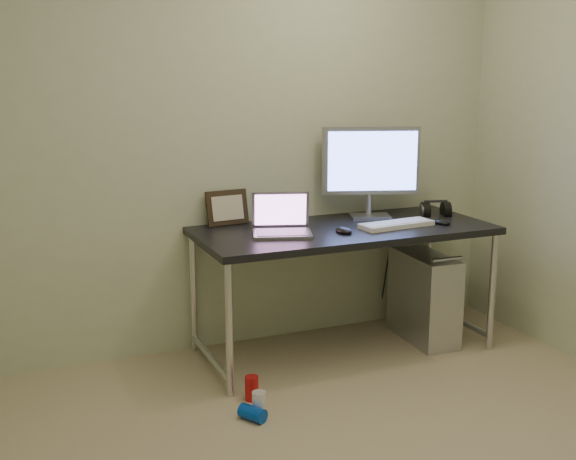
{
  "coord_description": "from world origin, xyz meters",
  "views": [
    {
      "loc": [
        -1.32,
        -2.23,
        1.65
      ],
      "look_at": [
        0.06,
        1.03,
        0.85
      ],
      "focal_mm": 45.0,
      "sensor_mm": 36.0,
      "label": 1
    }
  ],
  "objects": [
    {
      "name": "monitor",
      "position": [
        0.83,
        1.56,
        1.07
      ],
      "size": [
        0.57,
        0.24,
        0.55
      ],
      "rotation": [
        0.0,
        0.0,
        -0.32
      ],
      "color": "#A3A2A9",
      "rests_on": "desk"
    },
    {
      "name": "mouse_right",
      "position": [
        1.13,
        1.23,
        0.77
      ],
      "size": [
        0.1,
        0.13,
        0.04
      ],
      "primitive_type": "ellipsoid",
      "rotation": [
        0.0,
        0.0,
        0.23
      ],
      "color": "black",
      "rests_on": "desk"
    },
    {
      "name": "webcam",
      "position": [
        0.16,
        1.64,
        0.83
      ],
      "size": [
        0.04,
        0.04,
        0.11
      ],
      "rotation": [
        0.0,
        0.0,
        0.25
      ],
      "color": "silver",
      "rests_on": "desk"
    },
    {
      "name": "can_blue",
      "position": [
        -0.24,
        0.75,
        0.04
      ],
      "size": [
        0.13,
        0.15,
        0.07
      ],
      "primitive_type": "cylinder",
      "rotation": [
        1.57,
        0.0,
        0.56
      ],
      "color": "#0B43C1",
      "rests_on": "ground"
    },
    {
      "name": "picture_frame",
      "position": [
        -0.03,
        1.71,
        0.85
      ],
      "size": [
        0.26,
        0.1,
        0.21
      ],
      "primitive_type": "cube",
      "rotation": [
        -0.21,
        0.0,
        0.1
      ],
      "color": "black",
      "rests_on": "desk"
    },
    {
      "name": "can_white",
      "position": [
        -0.19,
        0.78,
        0.06
      ],
      "size": [
        0.08,
        0.08,
        0.12
      ],
      "primitive_type": "cylinder",
      "rotation": [
        0.0,
        0.0,
        -0.21
      ],
      "color": "white",
      "rests_on": "ground"
    },
    {
      "name": "laptop",
      "position": [
        0.17,
        1.37,
        0.8
      ],
      "size": [
        0.39,
        0.35,
        0.22
      ],
      "rotation": [
        0.0,
        0.0,
        -0.32
      ],
      "color": "#A3A2A9",
      "rests_on": "desk"
    },
    {
      "name": "keyboard",
      "position": [
        0.85,
        1.27,
        0.76
      ],
      "size": [
        0.46,
        0.19,
        0.03
      ],
      "primitive_type": "cube",
      "rotation": [
        0.0,
        0.0,
        0.1
      ],
      "color": "white",
      "rests_on": "desk"
    },
    {
      "name": "headphones",
      "position": [
        1.24,
        1.46,
        0.78
      ],
      "size": [
        0.21,
        0.12,
        0.12
      ],
      "rotation": [
        0.0,
        0.0,
        -0.28
      ],
      "color": "black",
      "rests_on": "desk"
    },
    {
      "name": "desk",
      "position": [
        0.56,
        1.38,
        0.68
      ],
      "size": [
        1.71,
        0.75,
        0.75
      ],
      "color": "black",
      "rests_on": "ground"
    },
    {
      "name": "wall_back",
      "position": [
        0.0,
        1.75,
        1.25
      ],
      "size": [
        3.5,
        0.02,
        2.5
      ],
      "primitive_type": "cube",
      "color": "beige",
      "rests_on": "ground"
    },
    {
      "name": "cable_a",
      "position": [
        1.05,
        1.7,
        0.4
      ],
      "size": [
        0.01,
        0.16,
        0.69
      ],
      "primitive_type": "cylinder",
      "rotation": [
        0.21,
        0.0,
        0.0
      ],
      "color": "black",
      "rests_on": "ground"
    },
    {
      "name": "tower_computer",
      "position": [
        1.1,
        1.34,
        0.27
      ],
      "size": [
        0.25,
        0.53,
        0.58
      ],
      "rotation": [
        0.0,
        0.0,
        -0.05
      ],
      "color": "#BABBC0",
      "rests_on": "ground"
    },
    {
      "name": "cable_b",
      "position": [
        1.14,
        1.68,
        0.38
      ],
      "size": [
        0.02,
        0.11,
        0.71
      ],
      "primitive_type": "cylinder",
      "rotation": [
        0.14,
        0.0,
        0.09
      ],
      "color": "black",
      "rests_on": "ground"
    },
    {
      "name": "mouse_left",
      "position": [
        0.49,
        1.25,
        0.77
      ],
      "size": [
        0.09,
        0.13,
        0.04
      ],
      "primitive_type": "ellipsoid",
      "rotation": [
        0.0,
        0.0,
        0.07
      ],
      "color": "black",
      "rests_on": "desk"
    },
    {
      "name": "can_red",
      "position": [
        -0.17,
        0.95,
        0.06
      ],
      "size": [
        0.07,
        0.07,
        0.13
      ],
      "primitive_type": "cylinder",
      "rotation": [
        0.0,
        0.0,
        -0.05
      ],
      "color": "red",
      "rests_on": "ground"
    }
  ]
}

